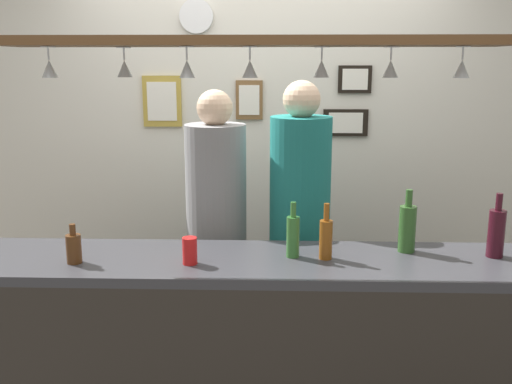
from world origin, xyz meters
name	(u,v)px	position (x,y,z in m)	size (l,w,h in m)	color
back_wall	(261,142)	(0.00, 1.10, 1.30)	(4.40, 0.06, 2.60)	silver
bar_counter	(251,335)	(0.00, -0.50, 0.65)	(2.70, 0.55, 0.96)	#38383D
overhead_glass_rack	(253,41)	(0.00, -0.30, 1.92)	(2.20, 0.36, 0.04)	brown
hanging_wineglass_far_left	(49,68)	(-0.88, -0.34, 1.81)	(0.07, 0.07, 0.13)	silver
hanging_wineglass_left	(125,68)	(-0.58, -0.24, 1.81)	(0.07, 0.07, 0.13)	silver
hanging_wineglass_center_left	(187,68)	(-0.28, -0.34, 1.81)	(0.07, 0.07, 0.13)	silver
hanging_wineglass_center	(250,68)	(-0.01, -0.32, 1.81)	(0.07, 0.07, 0.13)	silver
hanging_wineglass_center_right	(322,68)	(0.30, -0.27, 1.81)	(0.07, 0.07, 0.13)	silver
hanging_wineglass_right	(390,68)	(0.60, -0.27, 1.81)	(0.07, 0.07, 0.13)	silver
hanging_wineglass_far_right	(462,68)	(0.89, -0.33, 1.81)	(0.07, 0.07, 0.13)	silver
person_middle_grey_shirt	(216,210)	(-0.23, 0.29, 1.02)	(0.34, 0.34, 1.69)	#2D334C
person_right_teal_shirt	(300,205)	(0.24, 0.29, 1.05)	(0.34, 0.34, 1.74)	#2D334C
bottle_beer_amber_tall	(326,238)	(0.33, -0.34, 1.06)	(0.06, 0.06, 0.26)	brown
bottle_beer_brown_stubby	(74,248)	(-0.80, -0.44, 1.03)	(0.07, 0.07, 0.18)	#512D14
bottle_champagne_green	(407,227)	(0.73, -0.22, 1.08)	(0.08, 0.08, 0.30)	#2D5623
bottle_wine_dark_red	(496,232)	(1.12, -0.29, 1.08)	(0.08, 0.08, 0.30)	#380F19
bottle_beer_green_import	(293,235)	(0.18, -0.32, 1.06)	(0.06, 0.06, 0.26)	#336B2D
drink_can	(190,251)	(-0.28, -0.43, 1.02)	(0.07, 0.07, 0.12)	red
picture_frame_crest	(249,100)	(-0.08, 1.06, 1.59)	(0.18, 0.02, 0.26)	brown
picture_frame_lower_pair	(346,123)	(0.57, 1.06, 1.44)	(0.30, 0.02, 0.18)	black
picture_frame_upper_small	(355,79)	(0.62, 1.06, 1.72)	(0.22, 0.02, 0.18)	black
picture_frame_caricature	(162,101)	(-0.67, 1.06, 1.58)	(0.26, 0.02, 0.34)	#B29338
wall_clock	(196,16)	(-0.42, 1.05, 2.13)	(0.22, 0.22, 0.03)	white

